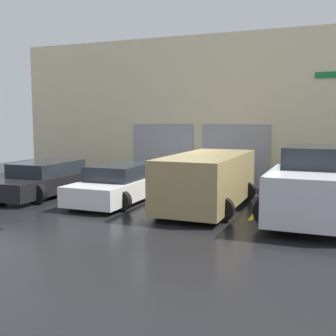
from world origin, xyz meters
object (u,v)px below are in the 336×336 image
pickup_truck (313,184)px  sedan_white (121,184)px  van_right (46,179)px  sedan_side (208,179)px

pickup_truck → sedan_white: 5.95m
pickup_truck → sedan_white: (-5.93, -0.26, -0.31)m
sedan_white → van_right: sedan_white is taller
sedan_side → van_right: bearing=179.8°
pickup_truck → van_right: bearing=-178.3°
pickup_truck → sedan_side: bearing=-174.5°
pickup_truck → sedan_side: size_ratio=1.15×
pickup_truck → van_right: pickup_truck is taller
sedan_side → van_right: size_ratio=1.05×
sedan_white → sedan_side: 2.98m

